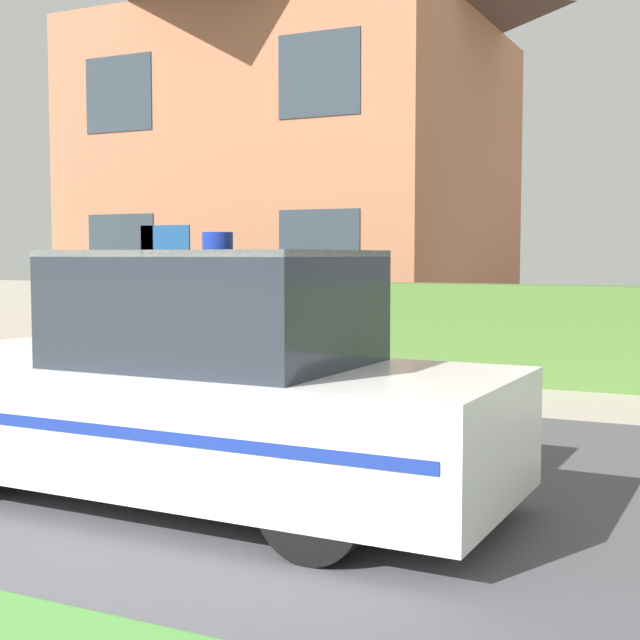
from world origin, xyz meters
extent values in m
cube|color=#4C4C51|center=(0.00, 3.97, 0.01)|extent=(28.00, 5.62, 0.01)
cube|color=#4C7233|center=(-0.21, 9.03, 0.61)|extent=(13.64, 0.58, 1.23)
cylinder|color=black|center=(-1.53, 3.58, 0.32)|extent=(0.61, 0.21, 0.61)
cylinder|color=black|center=(1.15, 3.53, 0.32)|extent=(0.61, 0.21, 0.61)
cylinder|color=black|center=(1.12, 2.15, 0.32)|extent=(0.61, 0.21, 0.61)
cube|color=white|center=(-0.21, 2.87, 0.54)|extent=(4.36, 1.66, 0.73)
cube|color=#232833|center=(0.10, 2.86, 1.27)|extent=(1.78, 1.45, 0.72)
cube|color=white|center=(0.10, 2.86, 1.61)|extent=(1.78, 1.45, 0.04)
cube|color=navy|center=(-0.19, 3.66, 0.60)|extent=(4.11, 0.09, 0.07)
cube|color=navy|center=(-0.22, 2.08, 0.60)|extent=(4.11, 0.09, 0.07)
cylinder|color=#1933A5|center=(0.10, 2.86, 1.68)|extent=(0.19, 0.19, 0.11)
cube|color=#A86B4C|center=(-4.94, 14.00, 2.96)|extent=(7.02, 6.69, 5.92)
cube|color=navy|center=(-5.93, 10.65, 1.05)|extent=(1.00, 0.02, 2.10)
cube|color=#333D47|center=(-6.87, 10.65, 1.66)|extent=(1.40, 0.02, 1.30)
cube|color=#333D47|center=(-3.00, 10.65, 1.66)|extent=(1.40, 0.02, 1.30)
cube|color=#333D47|center=(-6.87, 10.65, 4.38)|extent=(1.40, 0.02, 1.30)
cube|color=#333D47|center=(-3.00, 10.65, 4.38)|extent=(1.40, 0.02, 1.30)
camera|label=1|loc=(3.12, -1.88, 1.60)|focal=50.00mm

